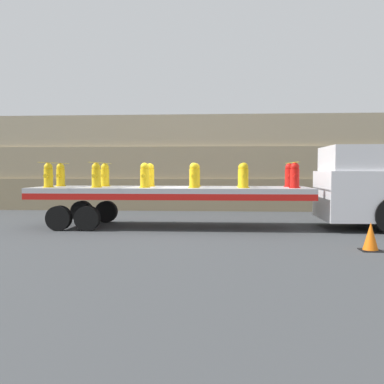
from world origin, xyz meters
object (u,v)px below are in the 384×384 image
(fire_hydrant_yellow_far_3, at_px, (196,175))
(fire_hydrant_red_near_5, at_px, (295,176))
(flatbed_trailer, at_px, (157,194))
(fire_hydrant_yellow_far_1, at_px, (105,175))
(fire_hydrant_yellow_near_4, at_px, (244,176))
(fire_hydrant_yellow_far_2, at_px, (150,175))
(truck_cab, at_px, (365,187))
(fire_hydrant_yellow_far_0, at_px, (61,175))
(traffic_cone, at_px, (371,237))
(fire_hydrant_yellow_near_0, at_px, (48,176))
(fire_hydrant_yellow_near_2, at_px, (145,176))
(fire_hydrant_red_far_5, at_px, (289,175))
(fire_hydrant_yellow_near_1, at_px, (96,176))
(fire_hydrant_yellow_near_3, at_px, (194,176))
(fire_hydrant_yellow_far_4, at_px, (242,175))

(fire_hydrant_yellow_far_3, bearing_deg, fire_hydrant_red_near_5, -18.56)
(flatbed_trailer, xyz_separation_m, fire_hydrant_yellow_far_1, (-1.97, 0.55, 0.63))
(fire_hydrant_yellow_near_4, height_order, fire_hydrant_red_near_5, same)
(fire_hydrant_yellow_far_2, bearing_deg, truck_cab, -4.28)
(fire_hydrant_yellow_far_1, relative_size, fire_hydrant_yellow_far_3, 1.00)
(fire_hydrant_yellow_far_0, xyz_separation_m, fire_hydrant_yellow_near_4, (6.51, -1.09, 0.00))
(traffic_cone, bearing_deg, fire_hydrant_yellow_far_3, 134.28)
(fire_hydrant_yellow_near_0, bearing_deg, truck_cab, 2.97)
(fire_hydrant_yellow_near_0, distance_m, fire_hydrant_yellow_near_2, 3.25)
(fire_hydrant_red_far_5, bearing_deg, traffic_cone, -75.12)
(fire_hydrant_yellow_near_1, distance_m, traffic_cone, 8.60)
(fire_hydrant_yellow_near_0, distance_m, fire_hydrant_yellow_near_1, 1.63)
(fire_hydrant_red_far_5, bearing_deg, fire_hydrant_red_near_5, -90.00)
(fire_hydrant_red_far_5, bearing_deg, fire_hydrant_yellow_near_4, -146.12)
(flatbed_trailer, relative_size, fire_hydrant_yellow_near_3, 11.35)
(fire_hydrant_yellow_far_2, bearing_deg, fire_hydrant_yellow_near_3, -33.88)
(fire_hydrant_yellow_near_1, xyz_separation_m, fire_hydrant_yellow_far_1, (0.00, 1.09, 0.00))
(truck_cab, xyz_separation_m, fire_hydrant_yellow_far_2, (-7.29, 0.55, 0.38))
(flatbed_trailer, distance_m, fire_hydrant_yellow_near_4, 3.03)
(fire_hydrant_yellow_far_4, distance_m, traffic_cone, 5.58)
(fire_hydrant_yellow_far_0, height_order, fire_hydrant_yellow_far_3, same)
(fire_hydrant_yellow_near_2, relative_size, fire_hydrant_yellow_far_4, 1.00)
(fire_hydrant_yellow_far_1, xyz_separation_m, traffic_cone, (7.72, -4.58, -1.42))
(fire_hydrant_yellow_near_1, relative_size, fire_hydrant_yellow_far_4, 1.00)
(fire_hydrant_yellow_far_0, bearing_deg, fire_hydrant_yellow_near_0, -90.00)
(fire_hydrant_yellow_near_2, bearing_deg, fire_hydrant_yellow_near_4, 0.00)
(truck_cab, relative_size, traffic_cone, 4.00)
(fire_hydrant_yellow_near_0, height_order, fire_hydrant_yellow_near_4, same)
(fire_hydrant_yellow_far_0, distance_m, fire_hydrant_red_far_5, 8.13)
(fire_hydrant_yellow_near_1, bearing_deg, fire_hydrant_yellow_far_3, 18.56)
(fire_hydrant_yellow_far_3, xyz_separation_m, traffic_cone, (4.47, -4.58, -1.42))
(fire_hydrant_yellow_far_2, bearing_deg, fire_hydrant_red_far_5, 0.00)
(fire_hydrant_yellow_near_4, xyz_separation_m, fire_hydrant_yellow_far_4, (0.00, 1.09, 0.00))
(fire_hydrant_yellow_near_3, height_order, fire_hydrant_red_far_5, same)
(fire_hydrant_yellow_far_0, height_order, fire_hydrant_red_near_5, same)
(fire_hydrant_yellow_near_3, xyz_separation_m, fire_hydrant_yellow_far_4, (1.63, 1.09, 0.00))
(fire_hydrant_yellow_far_3, xyz_separation_m, fire_hydrant_yellow_far_4, (1.63, 0.00, 0.00))
(fire_hydrant_yellow_near_3, distance_m, fire_hydrant_red_near_5, 3.25)
(fire_hydrant_yellow_far_0, xyz_separation_m, fire_hydrant_yellow_far_2, (3.25, 0.00, 0.00))
(fire_hydrant_yellow_far_1, bearing_deg, traffic_cone, -30.69)
(fire_hydrant_yellow_far_0, bearing_deg, fire_hydrant_red_near_5, -7.65)
(fire_hydrant_yellow_near_1, bearing_deg, fire_hydrant_red_near_5, 0.00)
(fire_hydrant_yellow_near_2, bearing_deg, truck_cab, 4.28)
(fire_hydrant_yellow_near_0, bearing_deg, fire_hydrant_yellow_near_4, 0.00)
(fire_hydrant_yellow_near_4, relative_size, fire_hydrant_yellow_far_4, 1.00)
(fire_hydrant_yellow_far_3, distance_m, fire_hydrant_yellow_near_4, 1.96)
(flatbed_trailer, xyz_separation_m, fire_hydrant_yellow_near_0, (-3.59, -0.55, 0.63))
(fire_hydrant_yellow_far_1, xyz_separation_m, fire_hydrant_yellow_far_2, (1.63, 0.00, 0.00))
(fire_hydrant_yellow_near_2, distance_m, fire_hydrant_red_near_5, 4.88)
(flatbed_trailer, distance_m, fire_hydrant_yellow_far_3, 1.53)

